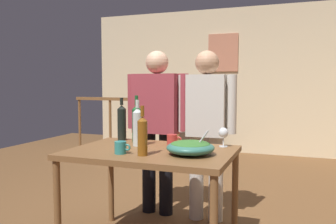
{
  "coord_description": "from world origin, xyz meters",
  "views": [
    {
      "loc": [
        0.93,
        -2.99,
        1.24
      ],
      "look_at": [
        -0.07,
        -0.29,
        1.01
      ],
      "focal_mm": 37.36,
      "sensor_mm": 36.0,
      "label": 1
    }
  ],
  "objects": [
    {
      "name": "framed_picture",
      "position": [
        -0.35,
        3.32,
        1.8
      ],
      "size": [
        0.54,
        0.03,
        0.68
      ],
      "primitive_type": "cube",
      "color": "tan"
    },
    {
      "name": "flat_screen_tv",
      "position": [
        -0.8,
        3.0,
        0.64
      ],
      "size": [
        0.53,
        0.12,
        0.4
      ],
      "color": "black",
      "rests_on": "tv_console"
    },
    {
      "name": "person_standing_left",
      "position": [
        -0.31,
        0.07,
        0.92
      ],
      "size": [
        0.62,
        0.24,
        1.55
      ],
      "rotation": [
        0.0,
        0.0,
        3.09
      ],
      "color": "black",
      "rests_on": "ground_plane"
    },
    {
      "name": "back_wall",
      "position": [
        0.0,
        3.38,
        1.3
      ],
      "size": [
        5.73,
        0.1,
        2.59
      ],
      "primitive_type": "cube",
      "color": "beige",
      "rests_on": "ground_plane"
    },
    {
      "name": "mug_teal",
      "position": [
        -0.21,
        -0.85,
        0.8
      ],
      "size": [
        0.12,
        0.08,
        0.09
      ],
      "color": "teal",
      "rests_on": "serving_table"
    },
    {
      "name": "person_standing_right",
      "position": [
        0.17,
        0.07,
        0.89
      ],
      "size": [
        0.53,
        0.24,
        1.54
      ],
      "rotation": [
        0.0,
        0.0,
        3.19
      ],
      "color": "beige",
      "rests_on": "ground_plane"
    },
    {
      "name": "wine_bottle_clear",
      "position": [
        -0.24,
        -0.52,
        0.91
      ],
      "size": [
        0.08,
        0.08,
        0.36
      ],
      "color": "silver",
      "rests_on": "serving_table"
    },
    {
      "name": "salad_bowl",
      "position": [
        0.25,
        -0.71,
        0.81
      ],
      "size": [
        0.33,
        0.33,
        0.18
      ],
      "color": "#337060",
      "rests_on": "serving_table"
    },
    {
      "name": "serving_table",
      "position": [
        -0.07,
        -0.64,
        0.68
      ],
      "size": [
        1.2,
        0.83,
        0.76
      ],
      "color": "brown",
      "rests_on": "ground_plane"
    },
    {
      "name": "wine_bottle_dark",
      "position": [
        -0.48,
        -0.32,
        0.91
      ],
      "size": [
        0.07,
        0.07,
        0.37
      ],
      "color": "black",
      "rests_on": "serving_table"
    },
    {
      "name": "tv_console",
      "position": [
        -0.8,
        3.03,
        0.2
      ],
      "size": [
        0.9,
        0.4,
        0.41
      ],
      "primitive_type": "cube",
      "color": "#38281E",
      "rests_on": "ground_plane"
    },
    {
      "name": "ground_plane",
      "position": [
        0.0,
        0.0,
        0.0
      ],
      "size": [
        8.8,
        8.8,
        0.0
      ],
      "primitive_type": "plane",
      "color": "brown"
    },
    {
      "name": "wine_bottle_green",
      "position": [
        -0.33,
        -0.35,
        0.92
      ],
      "size": [
        0.08,
        0.08,
        0.39
      ],
      "color": "#1E5628",
      "rests_on": "serving_table"
    },
    {
      "name": "mug_red",
      "position": [
        0.01,
        -0.38,
        0.8
      ],
      "size": [
        0.12,
        0.08,
        0.08
      ],
      "color": "#B7332D",
      "rests_on": "serving_table"
    },
    {
      "name": "stair_railing",
      "position": [
        -0.96,
        2.15,
        0.66
      ],
      "size": [
        2.51,
        0.1,
        1.07
      ],
      "color": "brown",
      "rests_on": "ground_plane"
    },
    {
      "name": "wine_bottle_amber",
      "position": [
        -0.05,
        -0.85,
        0.9
      ],
      "size": [
        0.07,
        0.07,
        0.34
      ],
      "color": "brown",
      "rests_on": "serving_table"
    },
    {
      "name": "wine_glass",
      "position": [
        0.4,
        -0.33,
        0.86
      ],
      "size": [
        0.07,
        0.07,
        0.15
      ],
      "color": "silver",
      "rests_on": "serving_table"
    }
  ]
}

